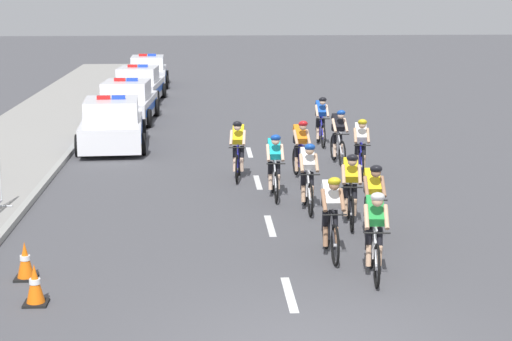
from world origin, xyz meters
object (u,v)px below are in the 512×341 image
Objects in this scene: cyclist_sixth at (275,165)px; cyclist_second at (331,214)px; traffic_cone_mid at (25,261)px; cyclist_eighth at (361,146)px; cyclist_fifth at (308,175)px; cyclist_ninth at (238,149)px; cyclist_lead at (375,232)px; police_car_nearest at (112,125)px; police_car_second at (127,103)px; cyclist_third at (373,200)px; cyclist_tenth at (338,135)px; cyclist_eleventh at (321,120)px; police_car_third at (139,86)px; cyclist_seventh at (300,148)px; cyclist_fourth at (351,188)px; police_car_furthest at (148,72)px; traffic_cone_near at (35,285)px.

cyclist_second is at bearing -81.83° from cyclist_sixth.
cyclist_second is 2.69× the size of traffic_cone_mid.
traffic_cone_mid is at bearing -132.55° from cyclist_eighth.
cyclist_fifth is 3.51m from cyclist_ninth.
cyclist_lead is 0.38× the size of police_car_nearest.
cyclist_third is at bearing -68.87° from police_car_second.
cyclist_second is 8.45m from cyclist_tenth.
cyclist_fifth is 3.80m from cyclist_eighth.
police_car_nearest is at bearing 179.62° from cyclist_eleventh.
cyclist_lead is at bearing -75.80° from cyclist_ninth.
traffic_cone_mid is at bearing -117.16° from cyclist_ninth.
cyclist_third is 21.83m from police_car_third.
cyclist_eighth is at bearing -34.03° from police_car_nearest.
cyclist_seventh is (-0.76, 5.49, 0.00)m from cyclist_third.
traffic_cone_mid is at bearing -125.65° from cyclist_tenth.
cyclist_fourth is at bearing -60.96° from cyclist_sixth.
cyclist_ninth and cyclist_eleventh have the same top height.
police_car_third is (-4.99, 18.72, -0.11)m from cyclist_fifth.
police_car_nearest is at bearing 145.97° from cyclist_eighth.
cyclist_eighth is 0.39× the size of police_car_furthest.
police_car_third is 7.03× the size of traffic_cone_mid.
cyclist_fifth is 19.37m from police_car_third.
cyclist_second is 1.00× the size of cyclist_third.
cyclist_eleventh is (1.33, 11.16, 0.00)m from cyclist_second.
cyclist_ninth reaches higher than traffic_cone_near.
police_car_furthest reaches higher than cyclist_ninth.
police_car_nearest is 7.03× the size of traffic_cone_near.
cyclist_seventh is (0.17, 6.48, 0.00)m from cyclist_second.
police_car_third reaches higher than traffic_cone_near.
police_car_second reaches higher than cyclist_third.
cyclist_lead is 0.38× the size of police_car_third.
cyclist_tenth is (0.87, 9.49, 0.00)m from cyclist_lead.
police_car_second is (-5.01, 16.38, -0.11)m from cyclist_second.
cyclist_sixth is 0.39× the size of police_car_second.
traffic_cone_mid is at bearing -141.09° from cyclist_fifth.
police_car_furthest is (0.00, 6.20, 0.00)m from police_car_third.
police_car_nearest reaches higher than cyclist_third.
cyclist_fourth and cyclist_sixth have the same top height.
cyclist_fifth is at bearing -69.15° from police_car_second.
cyclist_sixth is 3.22m from cyclist_eighth.
cyclist_eleventh is at bearing -59.67° from police_car_third.
police_car_second and police_car_third have the same top height.
police_car_furthest is 6.95× the size of traffic_cone_near.
cyclist_second is 4.52m from cyclist_sixth.
cyclist_third is 11.82m from police_car_nearest.
police_car_third and police_car_furthest have the same top height.
cyclist_eighth is 2.69× the size of traffic_cone_near.
cyclist_fourth is 20.74m from police_car_third.
cyclist_lead is 4.48m from cyclist_fifth.
cyclist_sixth is 7.78m from traffic_cone_near.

